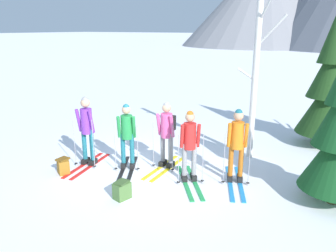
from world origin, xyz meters
TOP-DOWN VIEW (x-y plane):
  - ground_plane at (0.00, 0.00)m, footprint 400.00×400.00m
  - skier_in_purple at (-1.52, -0.56)m, footprint 0.64×1.75m
  - skier_in_green at (-0.54, -0.23)m, footprint 1.07×1.56m
  - skier_in_pink at (0.24, 0.34)m, footprint 0.61×1.69m
  - skier_in_red at (1.07, -0.06)m, footprint 1.35×1.60m
  - skier_in_orange at (1.98, 0.44)m, footprint 1.03×1.75m
  - pine_tree_near at (3.35, 4.10)m, footprint 1.68×1.68m
  - birch_tree_tall at (1.79, 2.07)m, footprint 1.10×0.45m
  - backpack_on_snow_front at (-1.66, -1.27)m, footprint 0.40×0.37m
  - backpack_on_snow_beside at (0.31, -1.52)m, footprint 0.30×0.37m

SIDE VIEW (x-z plane):
  - ground_plane at x=0.00m, z-range 0.00..0.00m
  - backpack_on_snow_front at x=-1.66m, z-range 0.00..0.38m
  - backpack_on_snow_beside at x=0.31m, z-range 0.00..0.38m
  - skier_in_green at x=-0.54m, z-range 0.06..1.68m
  - skier_in_red at x=1.07m, z-range 0.09..1.72m
  - skier_in_pink at x=0.24m, z-range 0.10..1.75m
  - skier_in_orange at x=1.98m, z-range 0.10..1.78m
  - skier_in_purple at x=-1.52m, z-range 0.09..1.84m
  - pine_tree_near at x=3.35m, z-range -0.17..3.88m
  - birch_tree_tall at x=1.79m, z-range 0.07..4.22m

